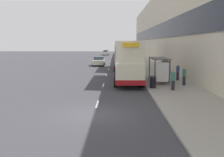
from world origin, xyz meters
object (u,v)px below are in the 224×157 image
object	(u,v)px
double_decker_bus_near	(128,60)
pedestrian_2	(184,76)
pedestrian_3	(178,72)
bus_shelter	(161,65)
double_decker_bus_ahead	(123,55)
litter_bin	(153,82)
car_0	(106,53)
pedestrian_1	(169,74)
car_2	(99,61)
pedestrian_at_shelter	(173,80)
car_1	(120,53)

from	to	relation	value
double_decker_bus_near	pedestrian_2	world-z (taller)	double_decker_bus_near
pedestrian_3	bus_shelter	bearing A→B (deg)	-141.27
double_decker_bus_ahead	litter_bin	bearing A→B (deg)	-82.45
car_0	litter_bin	size ratio (longest dim) A/B	4.13
pedestrian_1	pedestrian_3	world-z (taller)	pedestrian_3
car_2	litter_bin	world-z (taller)	car_2
bus_shelter	litter_bin	size ratio (longest dim) A/B	4.00
car_0	litter_bin	world-z (taller)	car_0
pedestrian_at_shelter	pedestrian_1	xyz separation A→B (m)	(0.49, 4.05, -0.02)
bus_shelter	pedestrian_1	bearing A→B (deg)	3.68
car_1	pedestrian_at_shelter	world-z (taller)	pedestrian_at_shelter
double_decker_bus_near	car_1	size ratio (longest dim) A/B	2.68
car_1	pedestrian_2	size ratio (longest dim) A/B	2.23
bus_shelter	car_2	distance (m)	21.72
double_decker_bus_near	pedestrian_2	xyz separation A→B (m)	(5.23, -2.80, -1.25)
bus_shelter	pedestrian_1	size ratio (longest dim) A/B	2.49
litter_bin	pedestrian_at_shelter	bearing A→B (deg)	-33.47
car_0	pedestrian_2	distance (m)	62.24
pedestrian_at_shelter	pedestrian_2	world-z (taller)	pedestrian_2
double_decker_bus_ahead	pedestrian_2	xyz separation A→B (m)	(5.41, -15.42, -1.25)
pedestrian_at_shelter	double_decker_bus_near	bearing A→B (deg)	124.14
pedestrian_2	pedestrian_3	world-z (taller)	pedestrian_2
car_2	pedestrian_3	world-z (taller)	pedestrian_3
car_1	pedestrian_at_shelter	xyz separation A→B (m)	(3.75, -62.74, 0.15)
double_decker_bus_ahead	pedestrian_2	bearing A→B (deg)	-70.68
car_0	double_decker_bus_ahead	bearing A→B (deg)	95.89
car_0	pedestrian_1	world-z (taller)	pedestrian_1
bus_shelter	pedestrian_2	size ratio (longest dim) A/B	2.39
bus_shelter	car_1	distance (m)	58.86
double_decker_bus_ahead	car_1	distance (m)	44.80
pedestrian_at_shelter	pedestrian_1	bearing A→B (deg)	83.14
car_0	pedestrian_at_shelter	size ratio (longest dim) A/B	2.50
pedestrian_3	litter_bin	distance (m)	5.71
bus_shelter	pedestrian_at_shelter	bearing A→B (deg)	-85.28
car_1	car_2	bearing A→B (deg)	-96.37
pedestrian_3	litter_bin	bearing A→B (deg)	-125.47
litter_bin	pedestrian_3	bearing A→B (deg)	54.53
bus_shelter	double_decker_bus_near	world-z (taller)	double_decker_bus_near
double_decker_bus_ahead	car_2	world-z (taller)	double_decker_bus_ahead
car_0	pedestrian_at_shelter	distance (m)	64.53
car_0	car_2	bearing A→B (deg)	90.72
car_0	pedestrian_1	size ratio (longest dim) A/B	2.57
car_0	pedestrian_at_shelter	xyz separation A→B (m)	(8.54, -63.96, 0.18)
pedestrian_1	litter_bin	xyz separation A→B (m)	(-2.04, -3.02, -0.33)
double_decker_bus_near	car_2	distance (m)	19.49
double_decker_bus_near	pedestrian_1	xyz separation A→B (m)	(4.11, -1.30, -1.28)
pedestrian_at_shelter	litter_bin	bearing A→B (deg)	146.53
car_0	double_decker_bus_near	bearing A→B (deg)	94.79
car_1	pedestrian_1	size ratio (longest dim) A/B	2.33
car_1	pedestrian_3	world-z (taller)	pedestrian_3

